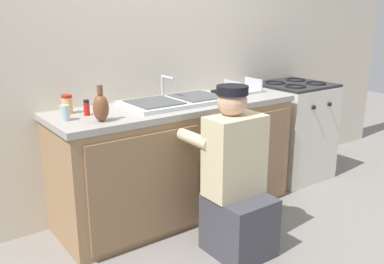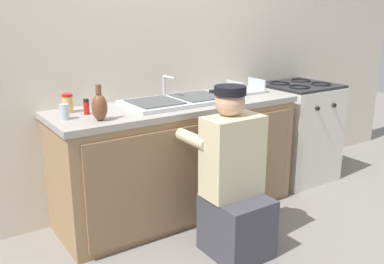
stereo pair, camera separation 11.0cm
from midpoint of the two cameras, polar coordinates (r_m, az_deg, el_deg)
The scene contains 12 objects.
ground_plane at distance 3.27m, azimuth 1.98°, elevation -12.34°, with size 12.00×12.00×0.00m, color gray.
back_wall at distance 3.44m, azimuth -4.26°, elevation 10.89°, with size 6.00×0.10×2.50m, color beige.
counter_cabinet at distance 3.32m, azimuth -0.89°, elevation -4.00°, with size 1.87×0.62×0.84m.
countertop at distance 3.21m, azimuth -1.01°, elevation 3.46°, with size 1.91×0.62×0.04m, color #9E9993.
sink_double_basin at distance 3.20m, azimuth -1.04°, elevation 4.19°, with size 0.80×0.44×0.19m.
stove_range at distance 4.15m, azimuth 14.53°, elevation 0.10°, with size 0.62×0.62×0.92m.
plumber_person at distance 2.79m, azimuth 6.72°, elevation -7.23°, with size 0.42×0.61×1.10m.
dish_rack_tray at distance 3.64m, azimuth 8.06°, elevation 5.57°, with size 0.28×0.22×0.11m.
water_glass at distance 2.82m, azimuth -15.59°, elevation 2.60°, with size 0.06×0.06×0.10m.
spice_bottle_red at distance 2.92m, azimuth -12.86°, elevation 3.27°, with size 0.04×0.04×0.10m.
condiment_jar at distance 3.00m, azimuth -15.24°, elevation 3.71°, with size 0.07×0.07×0.13m.
vase_decorative at distance 2.73m, azimuth -11.13°, elevation 3.34°, with size 0.10×0.10×0.23m.
Camera 2 is at (-1.65, -2.36, 1.55)m, focal length 40.00 mm.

